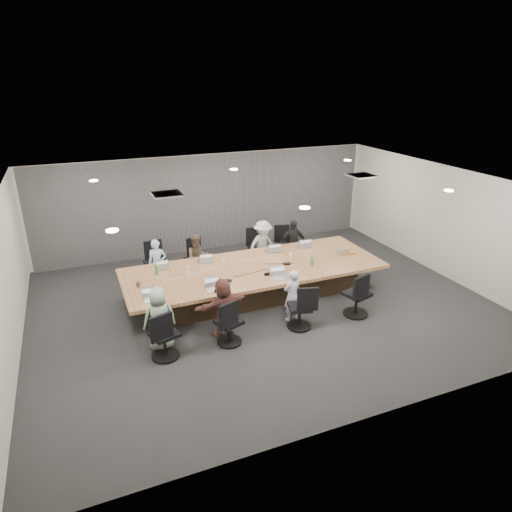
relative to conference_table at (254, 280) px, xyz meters
name	(u,v)px	position (x,y,z in m)	size (l,w,h in m)	color
floor	(263,305)	(0.00, -0.50, -0.40)	(10.00, 8.00, 0.00)	#2B2C2D
ceiling	(263,184)	(0.00, -0.50, 2.40)	(10.00, 8.00, 0.00)	white
wall_back	(209,202)	(0.00, 3.50, 1.00)	(10.00, 2.80, 0.00)	#BDB7AC
wall_front	(374,340)	(0.00, -4.50, 1.00)	(10.00, 2.80, 0.00)	#BDB7AC
wall_left	(6,286)	(-5.00, -0.50, 1.00)	(8.00, 2.80, 0.00)	#BDB7AC
wall_right	(442,221)	(5.00, -0.50, 1.00)	(8.00, 2.80, 0.00)	#BDB7AC
curtain	(210,203)	(0.00, 3.42, 1.00)	(9.80, 0.04, 2.80)	slate
conference_table	(254,280)	(0.00, 0.00, 0.00)	(6.00, 2.20, 0.74)	#362919
chair_0	(155,266)	(-2.00, 1.70, 0.02)	(0.57, 0.57, 0.85)	black
chair_1	(195,262)	(-0.98, 1.70, -0.04)	(0.49, 0.49, 0.73)	black
chair_2	(258,251)	(0.79, 1.70, 0.01)	(0.55, 0.55, 0.82)	black
chair_3	(287,247)	(1.67, 1.70, -0.02)	(0.52, 0.52, 0.77)	black
chair_4	(164,338)	(-2.48, -1.70, 0.01)	(0.55, 0.55, 0.82)	black
chair_5	(229,325)	(-1.23, -1.70, -0.01)	(0.52, 0.52, 0.77)	black
chair_6	(300,311)	(0.31, -1.70, -0.01)	(0.53, 0.53, 0.78)	black
chair_7	(357,297)	(1.69, -1.70, 0.02)	(0.57, 0.57, 0.85)	black
person_0	(157,264)	(-2.00, 1.35, 0.21)	(0.44, 0.29, 1.22)	#9DC4DB
laptop_0	(162,267)	(-2.00, 0.80, 0.35)	(0.28, 0.19, 0.02)	#B2B2B7
person_1	(198,258)	(-0.98, 1.35, 0.21)	(0.59, 0.46, 1.22)	brown
laptop_1	(204,260)	(-0.98, 0.80, 0.35)	(0.31, 0.21, 0.02)	#B2B2B7
person_2	(263,246)	(0.79, 1.35, 0.28)	(0.88, 0.51, 1.36)	#AEAEAE
laptop_2	(271,250)	(0.79, 0.80, 0.35)	(0.33, 0.23, 0.02)	#B2B2B7
person_3	(293,243)	(1.67, 1.35, 0.24)	(0.75, 0.31, 1.28)	black
laptop_3	(302,246)	(1.67, 0.80, 0.35)	(0.34, 0.24, 0.02)	#B2B2B7
person_4	(159,318)	(-2.48, -1.35, 0.23)	(0.62, 0.40, 1.27)	#91A694
laptop_4	(153,300)	(-2.48, -0.80, 0.35)	(0.33, 0.23, 0.02)	#B2B2B7
person_5	(223,307)	(-1.23, -1.35, 0.21)	(1.13, 0.36, 1.22)	brown
laptop_5	(214,290)	(-1.23, -0.80, 0.35)	(0.34, 0.24, 0.02)	#B2B2B7
person_6	(292,295)	(0.31, -1.35, 0.17)	(0.42, 0.28, 1.15)	#B8B6C6
laptop_6	(281,278)	(0.31, -0.80, 0.35)	(0.36, 0.25, 0.02)	#B2B2B7
bottle_green_left	(156,270)	(-2.18, 0.44, 0.45)	(0.06, 0.06, 0.23)	green
bottle_green_right	(312,262)	(1.26, -0.47, 0.45)	(0.06, 0.06, 0.23)	green
bottle_clear	(188,271)	(-1.56, 0.08, 0.46)	(0.07, 0.07, 0.24)	silver
cup_white_far	(224,262)	(-0.59, 0.48, 0.38)	(0.07, 0.07, 0.09)	white
cup_white_near	(290,255)	(1.05, 0.25, 0.38)	(0.07, 0.07, 0.09)	white
mug_brown	(138,284)	(-2.65, -0.03, 0.39)	(0.09, 0.09, 0.11)	brown
mic_left	(228,281)	(-0.82, -0.50, 0.35)	(0.15, 0.10, 0.03)	black
mic_right	(287,264)	(0.76, -0.15, 0.35)	(0.16, 0.11, 0.03)	black
stapler	(268,274)	(0.10, -0.55, 0.37)	(0.16, 0.04, 0.06)	black
canvas_bag	(343,251)	(2.35, -0.08, 0.41)	(0.27, 0.17, 0.15)	#907F5A
snack_packet	(352,253)	(2.56, -0.15, 0.36)	(0.17, 0.11, 0.04)	#BF700F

